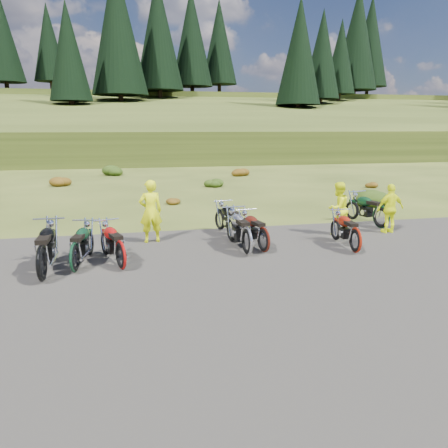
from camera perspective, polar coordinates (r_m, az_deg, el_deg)
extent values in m
plane|color=#354216|center=(10.93, -0.18, -5.59)|extent=(300.00, 300.00, 0.00)
cube|color=black|center=(9.10, 2.46, -9.44)|extent=(20.00, 12.00, 0.04)
cube|color=#2E3B13|center=(120.22, -11.28, 10.75)|extent=(300.00, 90.00, 9.17)
cylinder|color=black|center=(81.60, -26.47, 15.61)|extent=(0.70, 0.70, 2.20)
cone|color=black|center=(82.56, -27.05, 21.06)|extent=(6.16, 6.16, 14.00)
cylinder|color=black|center=(86.39, -21.53, 16.33)|extent=(0.70, 0.70, 2.20)
cone|color=black|center=(87.29, -21.95, 21.16)|extent=(5.72, 5.72, 13.00)
cylinder|color=black|center=(60.59, -19.19, 14.09)|extent=(0.70, 0.70, 2.20)
cone|color=black|center=(61.24, -19.69, 20.54)|extent=(5.28, 5.28, 12.00)
cylinder|color=black|center=(66.25, -13.31, 15.29)|extent=(0.70, 0.70, 2.20)
cone|color=black|center=(67.50, -13.77, 23.70)|extent=(7.92, 7.92, 18.00)
cylinder|color=black|center=(72.49, -8.34, 16.18)|extent=(0.70, 0.70, 2.20)
cone|color=black|center=(73.69, -8.59, 23.48)|extent=(7.48, 7.48, 17.00)
cylinder|color=black|center=(79.16, -4.16, 16.83)|extent=(0.70, 0.70, 2.20)
cone|color=black|center=(80.31, -4.26, 23.17)|extent=(7.04, 7.04, 16.00)
cylinder|color=black|center=(86.16, -0.61, 17.18)|extent=(0.70, 0.70, 2.20)
cone|color=black|center=(87.23, -0.63, 22.69)|extent=(6.60, 6.60, 15.00)
cylinder|color=black|center=(63.55, 9.56, 14.31)|extent=(0.70, 0.70, 2.20)
cone|color=black|center=(64.30, 9.83, 21.36)|extent=(6.16, 6.16, 14.00)
cylinder|color=black|center=(71.45, 12.41, 14.95)|extent=(0.70, 0.70, 2.20)
cone|color=black|center=(72.17, 12.70, 20.83)|extent=(5.72, 5.72, 13.00)
cylinder|color=black|center=(79.49, 14.70, 15.44)|extent=(0.70, 0.70, 2.20)
cone|color=black|center=(80.17, 14.99, 20.36)|extent=(5.28, 5.28, 12.00)
cylinder|color=black|center=(87.62, 16.58, 15.82)|extent=(0.70, 0.70, 2.20)
cone|color=black|center=(88.81, 17.01, 22.19)|extent=(7.92, 7.92, 18.00)
cylinder|color=black|center=(95.83, 18.14, 16.12)|extent=(0.70, 0.70, 2.20)
cone|color=black|center=(96.96, 18.54, 21.65)|extent=(7.48, 7.48, 17.00)
ellipsoid|color=#642A0C|center=(27.23, -20.69, 5.42)|extent=(1.30, 1.30, 0.77)
ellipsoid|color=#1C340D|center=(32.21, -14.22, 6.97)|extent=(1.56, 1.56, 0.92)
ellipsoid|color=#642A0C|center=(19.69, -6.88, 3.21)|extent=(0.77, 0.77, 0.45)
ellipsoid|color=#1C340D|center=(25.28, -1.43, 5.55)|extent=(1.03, 1.03, 0.61)
ellipsoid|color=#642A0C|center=(31.04, 2.04, 7.00)|extent=(1.30, 1.30, 0.77)
ellipsoid|color=#1C340D|center=(20.38, 18.91, 3.61)|extent=(1.56, 1.56, 0.92)
ellipsoid|color=#642A0C|center=(26.40, 18.44, 5.04)|extent=(0.77, 0.77, 0.45)
imported|color=#D3DF0B|center=(13.08, -9.56, 1.52)|extent=(0.74, 0.54, 1.87)
imported|color=#D3DF0B|center=(14.35, 14.63, 1.88)|extent=(1.02, 0.94, 1.68)
imported|color=#D3DF0B|center=(15.08, 20.88, 1.80)|extent=(0.96, 0.44, 1.60)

